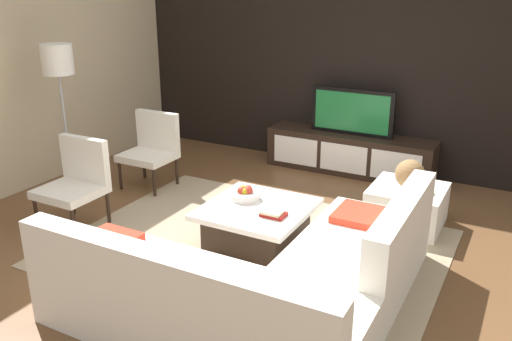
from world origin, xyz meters
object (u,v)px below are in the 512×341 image
at_px(sectional_couch, 267,283).
at_px(ottoman, 407,206).
at_px(floor_lamp, 58,68).
at_px(book_stack, 273,214).
at_px(coffee_table, 257,224).
at_px(accent_chair_near, 77,178).
at_px(accent_chair_far, 152,145).
at_px(television, 352,112).
at_px(media_console, 350,153).
at_px(decorative_ball, 410,174).
at_px(fruit_bowl, 245,194).

bearing_deg(sectional_couch, ottoman, 75.79).
distance_m(floor_lamp, book_stack, 2.90).
relative_size(coffee_table, ottoman, 1.36).
height_order(sectional_couch, accent_chair_near, accent_chair_near).
height_order(ottoman, accent_chair_far, accent_chair_far).
xyz_separation_m(accent_chair_near, accent_chair_far, (-0.03, 1.21, 0.00)).
bearing_deg(accent_chair_far, television, 39.26).
xyz_separation_m(accent_chair_near, book_stack, (2.00, 0.32, -0.08)).
distance_m(media_console, accent_chair_far, 2.45).
relative_size(floor_lamp, accent_chair_far, 1.94).
distance_m(media_console, decorative_ball, 1.62).
bearing_deg(accent_chair_far, media_console, 39.25).
xyz_separation_m(media_console, fruit_bowl, (-0.28, -2.20, 0.18)).
bearing_deg(accent_chair_far, coffee_table, -22.48).
height_order(sectional_couch, fruit_bowl, sectional_couch).
height_order(coffee_table, floor_lamp, floor_lamp).
relative_size(fruit_bowl, accent_chair_far, 0.32).
relative_size(media_console, accent_chair_far, 2.42).
bearing_deg(coffee_table, media_console, 87.51).
bearing_deg(fruit_bowl, decorative_ball, 36.82).
bearing_deg(decorative_ball, book_stack, -126.92).
xyz_separation_m(coffee_table, ottoman, (1.12, 1.07, -0.00)).
xyz_separation_m(sectional_couch, ottoman, (0.52, 2.04, -0.08)).
bearing_deg(accent_chair_far, book_stack, -23.02).
distance_m(sectional_couch, accent_chair_near, 2.44).
height_order(media_console, ottoman, media_console).
bearing_deg(decorative_ball, accent_chair_far, -174.15).
relative_size(ottoman, fruit_bowl, 2.50).
distance_m(media_console, television, 0.54).
distance_m(media_console, accent_chair_near, 3.33).
bearing_deg(coffee_table, television, 87.51).
relative_size(accent_chair_near, fruit_bowl, 3.11).
distance_m(sectional_couch, fruit_bowl, 1.34).
distance_m(accent_chair_near, floor_lamp, 1.30).
bearing_deg(floor_lamp, accent_chair_near, -38.69).
bearing_deg(floor_lamp, ottoman, 14.79).
bearing_deg(media_console, fruit_bowl, -97.28).
bearing_deg(television, sectional_couch, -81.34).
relative_size(fruit_bowl, decorative_ball, 0.98).
bearing_deg(accent_chair_far, floor_lamp, -135.23).
bearing_deg(floor_lamp, book_stack, -5.08).
height_order(accent_chair_far, decorative_ball, accent_chair_far).
height_order(television, coffee_table, television).
bearing_deg(television, book_stack, -87.10).
bearing_deg(fruit_bowl, sectional_couch, -54.06).
bearing_deg(ottoman, sectional_couch, -104.21).
distance_m(ottoman, accent_chair_far, 2.95).
relative_size(ottoman, book_stack, 3.28).
relative_size(television, decorative_ball, 3.65).
xyz_separation_m(sectional_couch, book_stack, (-0.38, 0.85, 0.13)).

